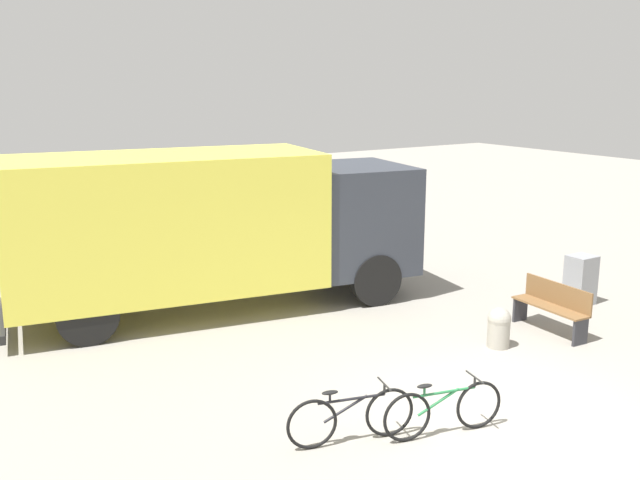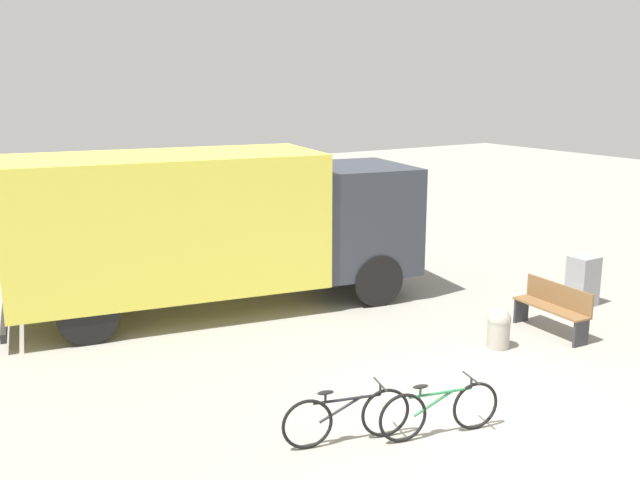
{
  "view_description": "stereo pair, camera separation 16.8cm",
  "coord_description": "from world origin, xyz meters",
  "px_view_note": "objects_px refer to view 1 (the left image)",
  "views": [
    {
      "loc": [
        -7.09,
        -6.46,
        4.65
      ],
      "look_at": [
        -0.21,
        4.13,
        1.73
      ],
      "focal_mm": 40.0,
      "sensor_mm": 36.0,
      "label": 1
    },
    {
      "loc": [
        -6.95,
        -6.55,
        4.65
      ],
      "look_at": [
        -0.21,
        4.13,
        1.73
      ],
      "focal_mm": 40.0,
      "sensor_mm": 36.0,
      "label": 2
    }
  ],
  "objects_px": {
    "delivery_truck": "(212,223)",
    "utility_box": "(580,280)",
    "park_bench": "(553,305)",
    "bicycle_near": "(351,417)",
    "bicycle_middle": "(443,409)",
    "bollard_near_bench": "(499,326)"
  },
  "relations": [
    {
      "from": "bicycle_middle",
      "to": "bollard_near_bench",
      "type": "distance_m",
      "value": 3.49
    },
    {
      "from": "utility_box",
      "to": "delivery_truck",
      "type": "bearing_deg",
      "value": 149.15
    },
    {
      "from": "bicycle_middle",
      "to": "utility_box",
      "type": "xyz_separation_m",
      "value": [
        6.21,
        2.61,
        0.16
      ]
    },
    {
      "from": "delivery_truck",
      "to": "park_bench",
      "type": "relative_size",
      "value": 5.36
    },
    {
      "from": "park_bench",
      "to": "bicycle_near",
      "type": "bearing_deg",
      "value": 107.44
    },
    {
      "from": "delivery_truck",
      "to": "utility_box",
      "type": "bearing_deg",
      "value": -20.9
    },
    {
      "from": "park_bench",
      "to": "bicycle_middle",
      "type": "relative_size",
      "value": 0.93
    },
    {
      "from": "bollard_near_bench",
      "to": "park_bench",
      "type": "bearing_deg",
      "value": -0.2
    },
    {
      "from": "delivery_truck",
      "to": "utility_box",
      "type": "height_order",
      "value": "delivery_truck"
    },
    {
      "from": "utility_box",
      "to": "bollard_near_bench",
      "type": "bearing_deg",
      "value": -166.28
    },
    {
      "from": "delivery_truck",
      "to": "bicycle_middle",
      "type": "relative_size",
      "value": 4.98
    },
    {
      "from": "delivery_truck",
      "to": "utility_box",
      "type": "relative_size",
      "value": 8.21
    },
    {
      "from": "bicycle_near",
      "to": "bicycle_middle",
      "type": "relative_size",
      "value": 0.99
    },
    {
      "from": "park_bench",
      "to": "bicycle_middle",
      "type": "distance_m",
      "value": 4.74
    },
    {
      "from": "park_bench",
      "to": "bicycle_near",
      "type": "xyz_separation_m",
      "value": [
        -5.51,
        -1.32,
        -0.15
      ]
    },
    {
      "from": "bicycle_near",
      "to": "delivery_truck",
      "type": "bearing_deg",
      "value": 97.09
    },
    {
      "from": "park_bench",
      "to": "bollard_near_bench",
      "type": "relative_size",
      "value": 2.21
    },
    {
      "from": "utility_box",
      "to": "bicycle_middle",
      "type": "bearing_deg",
      "value": -157.21
    },
    {
      "from": "bollard_near_bench",
      "to": "delivery_truck",
      "type": "bearing_deg",
      "value": 125.02
    },
    {
      "from": "bicycle_middle",
      "to": "bicycle_near",
      "type": "bearing_deg",
      "value": 169.78
    },
    {
      "from": "park_bench",
      "to": "utility_box",
      "type": "height_order",
      "value": "utility_box"
    },
    {
      "from": "bicycle_near",
      "to": "bicycle_middle",
      "type": "distance_m",
      "value": 1.24
    }
  ]
}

